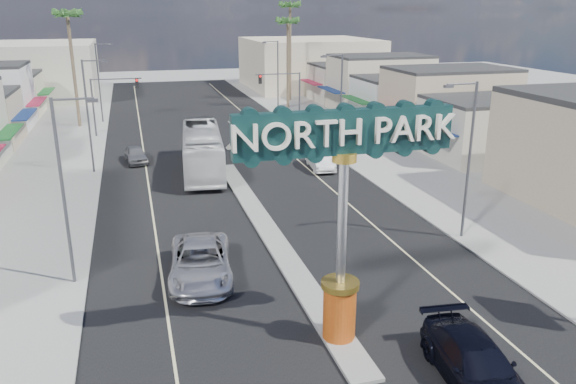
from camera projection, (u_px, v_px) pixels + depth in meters
ground at (224, 164)px, 48.20m from camera, size 160.00×160.00×0.00m
road at (224, 164)px, 48.19m from camera, size 20.00×120.00×0.01m
median_island at (268, 230)px, 33.53m from camera, size 1.30×30.00×0.16m
sidewalk_left at (49, 176)px, 44.59m from camera, size 8.00×120.00×0.12m
sidewalk_right at (374, 152)px, 51.77m from camera, size 8.00×120.00×0.12m
storefront_row_right at (409, 96)px, 65.32m from camera, size 12.00×42.00×6.00m
backdrop_far_left at (24, 71)px, 82.50m from camera, size 20.00×20.00×8.00m
backdrop_far_right at (309, 63)px, 93.78m from camera, size 20.00×20.00×8.00m
gateway_sign at (343, 201)px, 20.71m from camera, size 8.20×1.50×9.15m
traffic_signal_left at (111, 95)px, 57.32m from camera, size 5.09×0.45×6.00m
traffic_signal_right at (284, 89)px, 62.03m from camera, size 5.09×0.45×6.00m
streetlight_l_near at (66, 184)px, 25.64m from camera, size 2.03×0.22×9.00m
streetlight_l_mid at (90, 111)px, 43.95m from camera, size 2.03×0.22×9.00m
streetlight_l_far at (100, 79)px, 64.08m from camera, size 2.03×0.22×9.00m
streetlight_r_near at (467, 153)px, 30.99m from camera, size 2.03×0.22×9.00m
streetlight_r_mid at (339, 100)px, 49.30m from camera, size 2.03×0.22×9.00m
streetlight_r_far at (277, 73)px, 69.43m from camera, size 2.03×0.22×9.00m
palm_left_far at (68, 21)px, 59.60m from camera, size 2.60×2.60×13.10m
palm_right_mid at (288, 26)px, 72.04m from camera, size 2.60×2.60×12.10m
palm_right_far at (290, 11)px, 77.49m from camera, size 2.60×2.60×14.10m
suv_left at (200, 262)px, 27.45m from camera, size 3.68×6.70×1.78m
suv_right at (475, 364)px, 19.64m from camera, size 2.90×5.92×1.66m
car_parked_left at (136, 154)px, 48.45m from camera, size 2.16×4.35×1.43m
car_parked_right at (320, 159)px, 46.55m from camera, size 2.12×4.90×1.57m
city_bus at (202, 150)px, 45.45m from camera, size 4.24×12.99×3.55m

